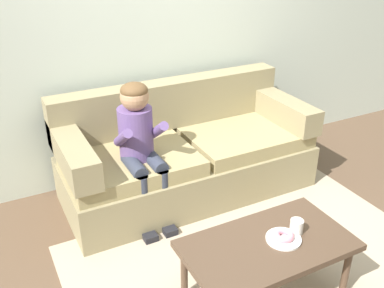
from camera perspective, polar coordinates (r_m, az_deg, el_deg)
ground at (r=3.32m, az=6.01°, el=-12.72°), size 10.00×10.00×0.00m
wall_back at (r=3.87m, az=-4.69°, el=16.20°), size 8.00×0.10×2.80m
area_rug at (r=3.16m, az=8.55°, el=-15.12°), size 2.51×1.66×0.01m
couch at (r=3.74m, az=-0.86°, el=-1.47°), size 2.09×0.90×0.91m
coffee_table at (r=2.68m, az=9.85°, el=-13.35°), size 1.00×0.56×0.43m
person_child at (r=3.25m, az=-6.83°, el=0.45°), size 0.34×0.58×1.10m
plate at (r=2.69m, az=11.86°, el=-12.04°), size 0.21×0.21×0.01m
donut at (r=2.67m, az=11.91°, el=-11.62°), size 0.17×0.17×0.04m
mug at (r=2.74m, az=13.50°, el=-10.45°), size 0.08×0.08×0.09m
toy_controller at (r=3.55m, az=10.67°, el=-9.57°), size 0.23×0.09×0.05m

